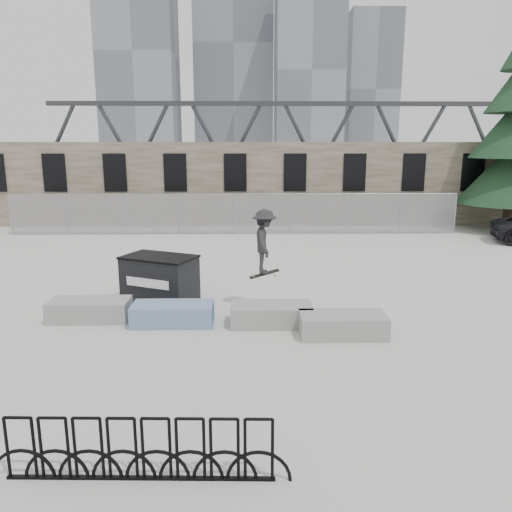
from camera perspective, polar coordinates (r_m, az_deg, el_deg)
The scene contains 12 objects.
ground at distance 12.79m, azimuth -3.78°, elevation -7.40°, with size 120.00×120.00×0.00m, color beige.
stone_wall at distance 28.32m, azimuth -2.31°, elevation 8.34°, with size 36.00×2.58×4.50m.
chainlink_fence at distance 24.73m, azimuth -2.47°, elevation 4.87°, with size 22.06×0.06×2.02m.
planter_far_left at distance 13.45m, azimuth -18.47°, elevation -5.76°, with size 2.00×0.90×0.52m.
planter_center_left at distance 12.63m, azimuth -9.49°, elevation -6.45°, with size 2.00×0.90×0.52m.
planter_center_right at distance 12.42m, azimuth 1.74°, elevation -6.61°, with size 2.00×0.90×0.52m.
planter_offset at distance 11.90m, azimuth 9.90°, elevation -7.68°, with size 2.00×0.90×0.52m.
dumpster at distance 14.40m, azimuth -10.93°, elevation -2.53°, with size 2.32×1.93×1.31m.
bike_rack at distance 7.22m, azimuth -13.18°, elevation -20.79°, with size 4.04×0.17×0.90m.
skyline_towers at distance 107.09m, azimuth -2.04°, elevation 21.46°, with size 58.00×28.00×48.00m.
truss_bridge at distance 67.65m, azimuth 7.10°, elevation 12.35°, with size 70.00×3.00×9.80m.
skateboarder at distance 12.96m, azimuth 0.96°, elevation 1.66°, with size 0.80×1.10×1.82m.
Camera 1 is at (0.62, -12.00, 4.38)m, focal length 35.00 mm.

